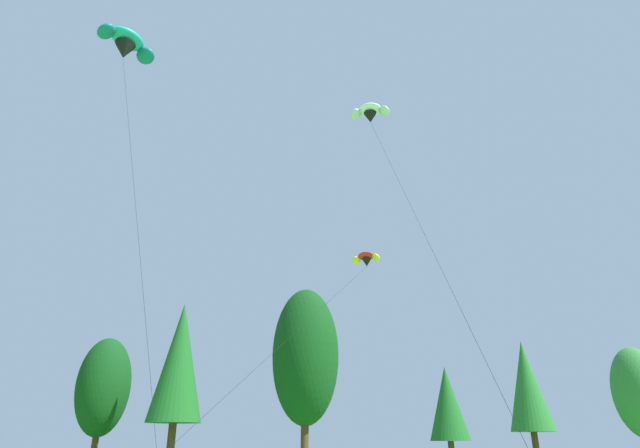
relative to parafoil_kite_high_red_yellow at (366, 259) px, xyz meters
name	(u,v)px	position (x,y,z in m)	size (l,w,h in m)	color
treeline_tree_c	(103,387)	(-22.62, 15.94, -7.74)	(4.87, 4.87, 11.36)	#472D19
treeline_tree_d	(179,361)	(-15.01, 11.31, -5.99)	(4.63, 4.63, 13.78)	#472D19
treeline_tree_e	(306,355)	(-3.91, 11.75, -5.30)	(5.96, 5.96, 15.39)	#472D19
treeline_tree_f	(447,403)	(8.53, 10.99, -9.39)	(3.44, 3.44, 8.35)	#472D19
treeline_tree_g	(527,385)	(17.84, 15.10, -7.45)	(4.12, 4.12, 11.45)	#472D19
treeline_tree_h	(639,392)	(28.25, 13.92, -8.10)	(4.71, 4.71, 10.77)	#472D19
parafoil_kite_high_red_yellow	(366,259)	(0.00, 0.00, 0.00)	(11.07, 18.52, 13.60)	red
parafoil_kite_mid_white	(370,113)	(-0.01, -4.23, 9.93)	(3.14, 18.98, 23.64)	white
parafoil_kite_far_teal	(126,44)	(-16.19, -9.96, 10.29)	(7.97, 9.50, 24.21)	teal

